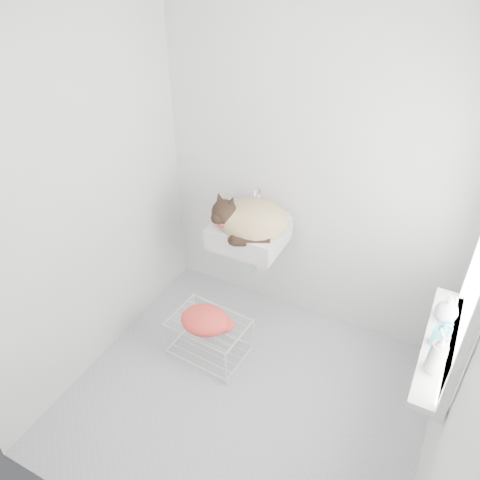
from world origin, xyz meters
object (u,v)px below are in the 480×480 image
at_px(wire_rack, 209,338).
at_px(sink, 249,224).
at_px(bottle_b, 438,344).
at_px(cat, 250,221).
at_px(bottle_a, 432,370).
at_px(bottle_c, 444,318).

bearing_deg(wire_rack, sink, 82.14).
relative_size(sink, bottle_b, 2.98).
bearing_deg(sink, cat, -60.79).
xyz_separation_m(wire_rack, bottle_a, (1.41, -0.25, 0.70)).
distance_m(cat, wire_rack, 0.88).
xyz_separation_m(cat, bottle_a, (1.33, -0.73, -0.04)).
relative_size(bottle_b, bottle_c, 1.07).
bearing_deg(bottle_a, bottle_b, 90.00).
distance_m(sink, bottle_a, 1.54).
relative_size(cat, bottle_b, 3.35).
height_order(cat, bottle_b, cat).
height_order(cat, bottle_c, cat).
xyz_separation_m(bottle_a, bottle_b, (0.00, 0.18, 0.00)).
height_order(sink, cat, cat).
bearing_deg(sink, bottle_a, -29.02).
xyz_separation_m(bottle_a, bottle_c, (0.00, 0.39, 0.00)).
distance_m(bottle_a, bottle_b, 0.18).
height_order(sink, bottle_c, sink).
relative_size(sink, wire_rack, 0.96).
xyz_separation_m(sink, bottle_b, (1.34, -0.56, 0.00)).
bearing_deg(bottle_b, bottle_a, -90.00).
height_order(wire_rack, bottle_b, bottle_b).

